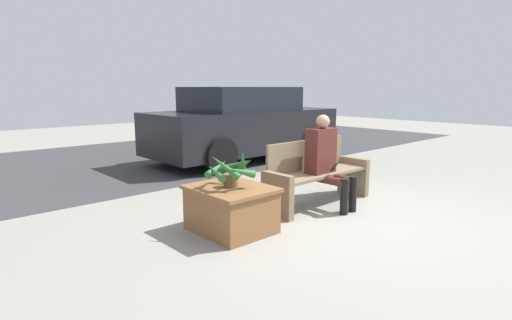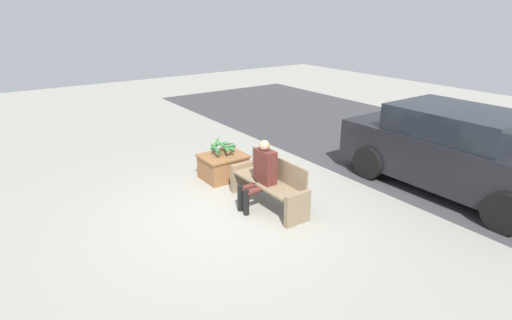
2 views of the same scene
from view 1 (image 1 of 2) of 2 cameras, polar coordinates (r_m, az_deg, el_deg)
name	(u,v)px [view 1 (image 1 of 2)]	position (r m, az deg, el deg)	size (l,w,h in m)	color
ground_plane	(355,219)	(5.20, 13.95, -8.12)	(30.00, 30.00, 0.00)	gray
road_surface	(139,158)	(9.66, -16.40, 0.27)	(20.00, 6.00, 0.01)	#38383A
bench	(316,174)	(5.64, 8.55, -1.99)	(1.75, 0.50, 0.89)	#7A664C
person_seated	(326,158)	(5.46, 9.97, 0.34)	(0.42, 0.64, 1.26)	#51231E
planter_box	(231,207)	(4.56, -3.58, -6.76)	(0.77, 0.92, 0.52)	brown
potted_plant	(231,169)	(4.45, -3.57, -1.32)	(0.56, 0.54, 0.45)	brown
parked_car	(244,124)	(9.00, -1.79, 5.13)	(4.39, 1.98, 1.63)	black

